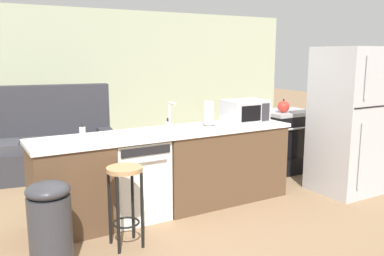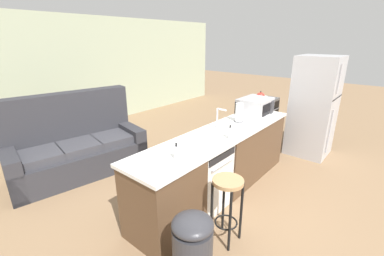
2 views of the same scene
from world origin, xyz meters
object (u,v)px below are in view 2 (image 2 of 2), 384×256
stove_range (256,119)px  bar_stool (227,197)px  microwave (257,107)px  dish_soap_bottle (176,152)px  dishwasher (202,176)px  refrigerator (314,107)px  couch (76,148)px  paper_towel_roll (239,113)px  soap_bottle (230,133)px  kettle (260,97)px  trash_bin (193,253)px

stove_range → bar_stool: bearing=-158.8°
microwave → dish_soap_bottle: size_ratio=2.84×
dishwasher → refrigerator: refrigerator is taller
microwave → bar_stool: bearing=-161.6°
refrigerator → couch: bearing=139.5°
refrigerator → dish_soap_bottle: bearing=171.8°
dishwasher → paper_towel_roll: (0.95, 0.05, 0.62)m
refrigerator → microwave: refrigerator is taller
refrigerator → soap_bottle: bearing=171.6°
kettle → trash_bin: (-3.44, -1.10, -0.61)m
paper_towel_roll → soap_bottle: (-0.67, -0.26, -0.07)m
stove_range → microwave: (-1.17, -0.55, 0.59)m
paper_towel_roll → soap_bottle: bearing=-158.5°
refrigerator → soap_bottle: size_ratio=10.27×
stove_range → couch: 3.56m
kettle → couch: (-3.01, 1.74, -0.59)m
paper_towel_roll → dish_soap_bottle: (-1.51, -0.15, -0.07)m
trash_bin → soap_bottle: bearing=20.1°
stove_range → bar_stool: (-2.94, -1.14, 0.08)m
dishwasher → refrigerator: bearing=-11.9°
paper_towel_roll → kettle: 1.53m
paper_towel_roll → kettle: size_ratio=1.38×
dishwasher → soap_bottle: (0.28, -0.21, 0.55)m
refrigerator → trash_bin: 3.65m
soap_bottle → bar_stool: 0.85m
refrigerator → trash_bin: bearing=-177.9°
dish_soap_bottle → couch: bearing=90.2°
refrigerator → kettle: (-0.17, 0.97, 0.08)m
dishwasher → couch: (-0.57, 2.16, -0.03)m
bar_stool → dishwasher: bearing=60.1°
dishwasher → microwave: microwave is taller
paper_towel_roll → bar_stool: 1.53m
paper_towel_roll → kettle: bearing=13.9°
microwave → refrigerator: bearing=-25.0°
dishwasher → refrigerator: (2.60, -0.55, 0.48)m
paper_towel_roll → trash_bin: (-1.96, -0.74, -0.66)m
dishwasher → paper_towel_roll: paper_towel_roll is taller
bar_stool → couch: couch is taller
stove_range → dish_soap_bottle: (-3.16, -0.64, 0.52)m
kettle → trash_bin: kettle is taller
trash_bin → paper_towel_roll: bearing=20.6°
soap_bottle → trash_bin: soap_bottle is taller
stove_range → trash_bin: stove_range is taller
microwave → trash_bin: bearing=-164.4°
stove_range → couch: (-3.17, 1.61, -0.06)m
soap_bottle → stove_range: bearing=18.1°
refrigerator → paper_towel_roll: size_ratio=6.41×
dishwasher → microwave: size_ratio=1.68×
refrigerator → bar_stool: bearing=-179.2°
stove_range → trash_bin: size_ratio=1.22×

